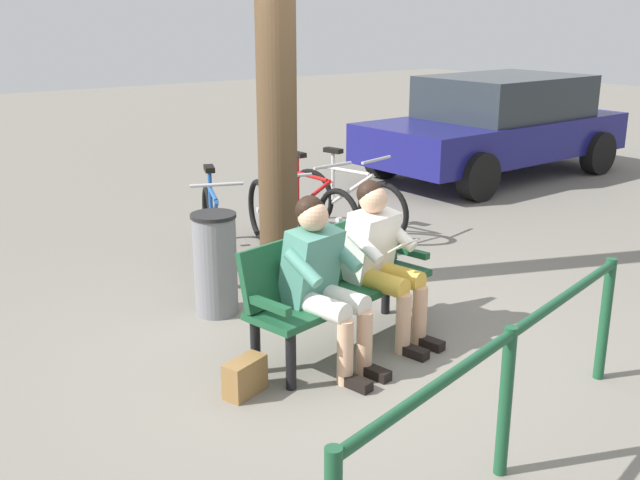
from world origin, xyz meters
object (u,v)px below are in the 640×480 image
at_px(parked_car, 497,124).
at_px(bicycle_purple, 214,228).
at_px(person_reading, 381,254).
at_px(handbag, 245,377).
at_px(litter_bin, 215,264).
at_px(bicycle_green, 346,202).
at_px(bench, 336,280).
at_px(tree_trunk, 276,62).
at_px(bicycle_orange, 308,208).
at_px(person_companion, 322,275).
at_px(bicycle_black, 275,219).

bearing_deg(parked_car, bicycle_purple, 10.38).
bearing_deg(person_reading, bicycle_purple, -96.95).
relative_size(handbag, litter_bin, 0.36).
xyz_separation_m(handbag, bicycle_green, (-2.76, -2.56, 0.24)).
height_order(bench, tree_trunk, tree_trunk).
xyz_separation_m(handbag, litter_bin, (-0.50, -1.32, 0.30)).
distance_m(bicycle_orange, parked_car, 4.35).
distance_m(person_companion, tree_trunk, 2.03).
bearing_deg(bench, handbag, 4.76).
bearing_deg(person_companion, handbag, -7.30).
bearing_deg(bench, litter_bin, -79.24).
bearing_deg(bench, bicycle_purple, -105.72).
bearing_deg(handbag, bicycle_black, -125.86).
distance_m(handbag, bicycle_black, 2.98).
height_order(bench, bicycle_purple, bicycle_purple).
bearing_deg(bicycle_purple, bench, 17.31).
distance_m(tree_trunk, bicycle_green, 2.47).
distance_m(tree_trunk, litter_bin, 1.72).
bearing_deg(bicycle_orange, bicycle_black, -75.33).
bearing_deg(litter_bin, bicycle_purple, -116.98).
bearing_deg(litter_bin, bicycle_black, -138.88).
relative_size(bicycle_green, bicycle_purple, 1.04).
relative_size(bench, tree_trunk, 0.42).
height_order(person_reading, tree_trunk, tree_trunk).
xyz_separation_m(bench, tree_trunk, (-0.28, -1.22, 1.47)).
relative_size(handbag, bicycle_green, 0.18).
distance_m(bench, parked_car, 6.51).
distance_m(person_companion, bicycle_black, 2.62).
xyz_separation_m(handbag, tree_trunk, (-1.22, -1.50, 1.86)).
bearing_deg(bicycle_green, bicycle_black, -95.50).
height_order(litter_bin, bicycle_purple, bicycle_purple).
bearing_deg(person_reading, bicycle_green, -133.93).
bearing_deg(bicycle_green, person_reading, -45.71).
xyz_separation_m(person_companion, bicycle_black, (-1.09, -2.36, -0.30)).
bearing_deg(person_companion, litter_bin, -95.07).
xyz_separation_m(tree_trunk, bicycle_orange, (-1.06, -1.09, -1.62)).
relative_size(handbag, tree_trunk, 0.08).
xyz_separation_m(bicycle_purple, parked_car, (-5.38, -1.25, 0.41)).
distance_m(bicycle_orange, bicycle_purple, 1.20).
relative_size(bench, person_reading, 1.39).
height_order(person_companion, bicycle_purple, person_companion).
bearing_deg(litter_bin, handbag, 69.44).
xyz_separation_m(tree_trunk, bicycle_black, (-0.53, -0.91, -1.62)).
xyz_separation_m(person_reading, parked_car, (-5.18, -3.53, 0.11)).
relative_size(person_reading, tree_trunk, 0.30).
bearing_deg(bicycle_purple, bicycle_orange, 117.00).
xyz_separation_m(bench, bicycle_green, (-1.82, -2.28, -0.15)).
bearing_deg(person_reading, parked_car, -157.70).
bearing_deg(tree_trunk, bicycle_green, -145.50).
bearing_deg(bicycle_purple, handbag, -2.53).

